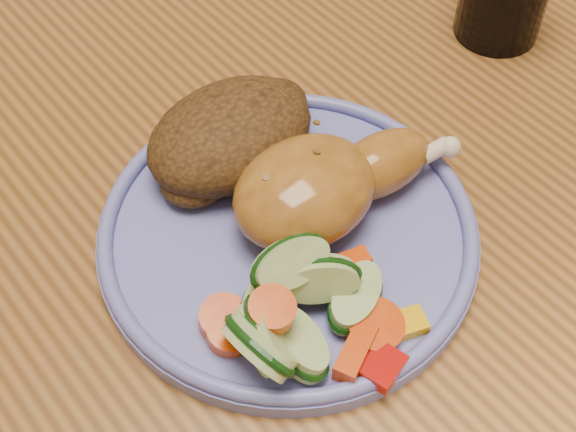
# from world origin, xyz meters

# --- Properties ---
(dining_table) EXTENTS (0.90, 1.40, 0.75)m
(dining_table) POSITION_xyz_m (0.00, 0.00, 0.67)
(dining_table) COLOR brown
(dining_table) RESTS_ON ground
(plate) EXTENTS (0.24, 0.24, 0.01)m
(plate) POSITION_xyz_m (-0.03, -0.06, 0.76)
(plate) COLOR #6166B5
(plate) RESTS_ON dining_table
(plate_rim) EXTENTS (0.24, 0.24, 0.01)m
(plate_rim) POSITION_xyz_m (-0.03, -0.06, 0.77)
(plate_rim) COLOR #6166B5
(plate_rim) RESTS_ON plate
(chicken_leg) EXTENTS (0.16, 0.08, 0.05)m
(chicken_leg) POSITION_xyz_m (-0.00, -0.06, 0.79)
(chicken_leg) COLOR #A36722
(chicken_leg) RESTS_ON plate
(rice_pilaf) EXTENTS (0.13, 0.09, 0.05)m
(rice_pilaf) POSITION_xyz_m (-0.02, 0.01, 0.78)
(rice_pilaf) COLOR #492E12
(rice_pilaf) RESTS_ON plate
(vegetable_pile) EXTENTS (0.12, 0.11, 0.06)m
(vegetable_pile) POSITION_xyz_m (-0.07, -0.12, 0.78)
(vegetable_pile) COLOR #A50A05
(vegetable_pile) RESTS_ON plate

